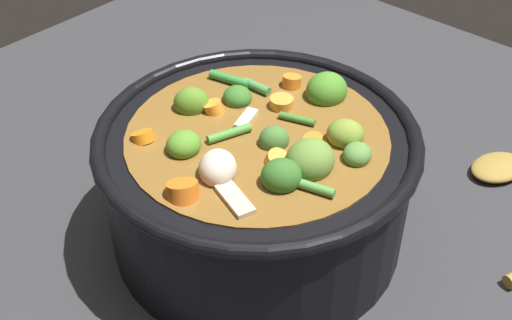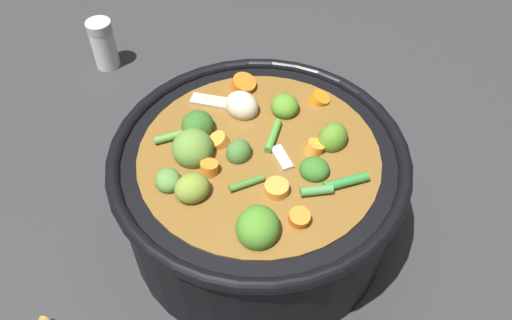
# 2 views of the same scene
# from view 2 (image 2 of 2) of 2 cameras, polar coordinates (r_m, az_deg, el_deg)

# --- Properties ---
(ground_plane) EXTENTS (1.10, 1.10, 0.00)m
(ground_plane) POSITION_cam_2_polar(r_m,az_deg,el_deg) (0.63, 0.28, -7.22)
(ground_plane) COLOR #2D2D30
(cooking_pot) EXTENTS (0.31, 0.31, 0.16)m
(cooking_pot) POSITION_cam_2_polar(r_m,az_deg,el_deg) (0.58, 0.27, -3.19)
(cooking_pot) COLOR black
(cooking_pot) RESTS_ON ground_plane
(salt_shaker) EXTENTS (0.04, 0.04, 0.08)m
(salt_shaker) POSITION_cam_2_polar(r_m,az_deg,el_deg) (0.86, -16.52, 12.19)
(salt_shaker) COLOR silver
(salt_shaker) RESTS_ON ground_plane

